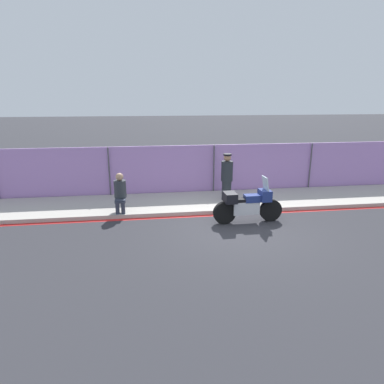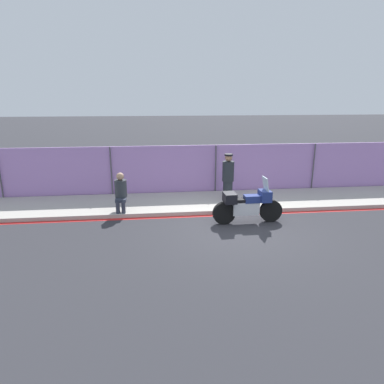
# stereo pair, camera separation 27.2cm
# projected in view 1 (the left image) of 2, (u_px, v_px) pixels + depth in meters

# --- Properties ---
(ground_plane) EXTENTS (120.00, 120.00, 0.00)m
(ground_plane) POSITION_uv_depth(u_px,v_px,m) (239.00, 229.00, 10.19)
(ground_plane) COLOR #2D2D33
(sidewalk) EXTENTS (30.18, 2.46, 0.13)m
(sidewalk) POSITION_uv_depth(u_px,v_px,m) (220.00, 201.00, 12.67)
(sidewalk) COLOR #ADA89E
(sidewalk) RESTS_ON ground_plane
(curb_paint_stripe) EXTENTS (30.18, 0.18, 0.01)m
(curb_paint_stripe) POSITION_uv_depth(u_px,v_px,m) (228.00, 215.00, 11.43)
(curb_paint_stripe) COLOR red
(curb_paint_stripe) RESTS_ON ground_plane
(storefront_fence) EXTENTS (28.67, 0.17, 1.98)m
(storefront_fence) POSITION_uv_depth(u_px,v_px,m) (213.00, 169.00, 13.68)
(storefront_fence) COLOR #AD7FC6
(storefront_fence) RESTS_ON ground_plane
(motorcycle) EXTENTS (2.21, 0.53, 1.45)m
(motorcycle) POSITION_uv_depth(u_px,v_px,m) (248.00, 205.00, 10.60)
(motorcycle) COLOR black
(motorcycle) RESTS_ON ground_plane
(officer_standing) EXTENTS (0.42, 0.42, 1.71)m
(officer_standing) POSITION_uv_depth(u_px,v_px,m) (227.00, 177.00, 12.38)
(officer_standing) COLOR #1E2328
(officer_standing) RESTS_ON sidewalk
(person_seated_on_curb) EXTENTS (0.40, 0.67, 1.27)m
(person_seated_on_curb) POSITION_uv_depth(u_px,v_px,m) (120.00, 190.00, 11.25)
(person_seated_on_curb) COLOR #2D3342
(person_seated_on_curb) RESTS_ON sidewalk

